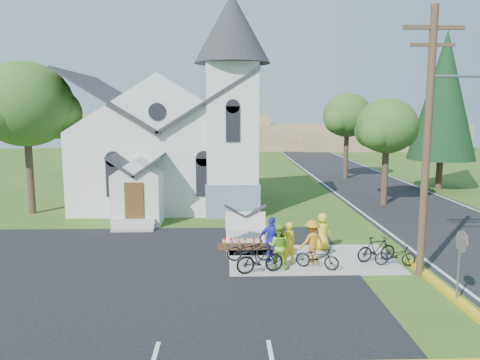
{
  "coord_description": "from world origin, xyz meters",
  "views": [
    {
      "loc": [
        -2.18,
        -18.51,
        6.29
      ],
      "look_at": [
        -1.4,
        5.0,
        2.76
      ],
      "focal_mm": 35.0,
      "sensor_mm": 36.0,
      "label": 1
    }
  ],
  "objects_px": {
    "church_sign": "(245,221)",
    "utility_pole": "(429,134)",
    "bike_2": "(317,257)",
    "cyclist_3": "(312,241)",
    "bike_4": "(395,255)",
    "cyclist_2": "(272,240)",
    "stop_sign": "(461,251)",
    "bike_0": "(249,249)",
    "cyclist_1": "(279,246)",
    "cyclist_4": "(322,231)",
    "bike_1": "(260,259)",
    "cyclist_0": "(288,243)",
    "bike_3": "(376,249)"
  },
  "relations": [
    {
      "from": "bike_0",
      "to": "cyclist_4",
      "type": "xyz_separation_m",
      "value": [
        3.37,
        1.45,
        0.36
      ]
    },
    {
      "from": "utility_pole",
      "to": "bike_2",
      "type": "distance_m",
      "value": 6.29
    },
    {
      "from": "cyclist_0",
      "to": "bike_2",
      "type": "height_order",
      "value": "cyclist_0"
    },
    {
      "from": "bike_0",
      "to": "cyclist_3",
      "type": "height_order",
      "value": "cyclist_3"
    },
    {
      "from": "bike_1",
      "to": "bike_3",
      "type": "xyz_separation_m",
      "value": [
        4.94,
        1.22,
        -0.04
      ]
    },
    {
      "from": "utility_pole",
      "to": "cyclist_0",
      "type": "height_order",
      "value": "utility_pole"
    },
    {
      "from": "cyclist_0",
      "to": "cyclist_1",
      "type": "bearing_deg",
      "value": 23.62
    },
    {
      "from": "cyclist_0",
      "to": "bike_0",
      "type": "relative_size",
      "value": 0.94
    },
    {
      "from": "utility_pole",
      "to": "cyclist_2",
      "type": "bearing_deg",
      "value": 164.72
    },
    {
      "from": "cyclist_4",
      "to": "bike_3",
      "type": "bearing_deg",
      "value": 131.58
    },
    {
      "from": "cyclist_0",
      "to": "cyclist_3",
      "type": "distance_m",
      "value": 1.03
    },
    {
      "from": "cyclist_0",
      "to": "cyclist_2",
      "type": "height_order",
      "value": "cyclist_2"
    },
    {
      "from": "cyclist_2",
      "to": "bike_0",
      "type": "bearing_deg",
      "value": 7.09
    },
    {
      "from": "bike_3",
      "to": "cyclist_1",
      "type": "bearing_deg",
      "value": 85.53
    },
    {
      "from": "bike_1",
      "to": "cyclist_1",
      "type": "bearing_deg",
      "value": -69.87
    },
    {
      "from": "cyclist_4",
      "to": "church_sign",
      "type": "bearing_deg",
      "value": -29.44
    },
    {
      "from": "bike_2",
      "to": "cyclist_3",
      "type": "distance_m",
      "value": 0.9
    },
    {
      "from": "cyclist_3",
      "to": "church_sign",
      "type": "bearing_deg",
      "value": -73.91
    },
    {
      "from": "bike_0",
      "to": "bike_1",
      "type": "bearing_deg",
      "value": -168.65
    },
    {
      "from": "stop_sign",
      "to": "bike_2",
      "type": "distance_m",
      "value": 5.39
    },
    {
      "from": "cyclist_0",
      "to": "bike_1",
      "type": "distance_m",
      "value": 1.64
    },
    {
      "from": "cyclist_3",
      "to": "cyclist_2",
      "type": "bearing_deg",
      "value": -23.33
    },
    {
      "from": "stop_sign",
      "to": "cyclist_3",
      "type": "bearing_deg",
      "value": 133.53
    },
    {
      "from": "church_sign",
      "to": "bike_0",
      "type": "height_order",
      "value": "church_sign"
    },
    {
      "from": "utility_pole",
      "to": "stop_sign",
      "type": "height_order",
      "value": "utility_pole"
    },
    {
      "from": "utility_pole",
      "to": "bike_2",
      "type": "height_order",
      "value": "utility_pole"
    },
    {
      "from": "church_sign",
      "to": "bike_2",
      "type": "distance_m",
      "value": 4.81
    },
    {
      "from": "bike_2",
      "to": "bike_4",
      "type": "bearing_deg",
      "value": -61.32
    },
    {
      "from": "bike_4",
      "to": "cyclist_1",
      "type": "bearing_deg",
      "value": 98.51
    },
    {
      "from": "stop_sign",
      "to": "cyclist_2",
      "type": "bearing_deg",
      "value": 143.29
    },
    {
      "from": "utility_pole",
      "to": "bike_4",
      "type": "bearing_deg",
      "value": 123.61
    },
    {
      "from": "stop_sign",
      "to": "bike_4",
      "type": "xyz_separation_m",
      "value": [
        -0.73,
        3.7,
        -1.3
      ]
    },
    {
      "from": "church_sign",
      "to": "utility_pole",
      "type": "bearing_deg",
      "value": -35.6
    },
    {
      "from": "stop_sign",
      "to": "cyclist_0",
      "type": "xyz_separation_m",
      "value": [
        -5.03,
        4.02,
        -0.85
      ]
    },
    {
      "from": "stop_sign",
      "to": "cyclist_0",
      "type": "bearing_deg",
      "value": 141.34
    },
    {
      "from": "utility_pole",
      "to": "stop_sign",
      "type": "relative_size",
      "value": 4.03
    },
    {
      "from": "utility_pole",
      "to": "bike_0",
      "type": "xyz_separation_m",
      "value": [
        -6.54,
        1.79,
        -4.86
      ]
    },
    {
      "from": "cyclist_2",
      "to": "bike_2",
      "type": "height_order",
      "value": "cyclist_2"
    },
    {
      "from": "utility_pole",
      "to": "bike_1",
      "type": "relative_size",
      "value": 5.3
    },
    {
      "from": "bike_0",
      "to": "cyclist_2",
      "type": "height_order",
      "value": "cyclist_2"
    },
    {
      "from": "cyclist_0",
      "to": "bike_4",
      "type": "distance_m",
      "value": 4.33
    },
    {
      "from": "church_sign",
      "to": "utility_pole",
      "type": "height_order",
      "value": "utility_pole"
    },
    {
      "from": "cyclist_1",
      "to": "cyclist_2",
      "type": "bearing_deg",
      "value": -53.37
    },
    {
      "from": "utility_pole",
      "to": "cyclist_1",
      "type": "relative_size",
      "value": 5.56
    },
    {
      "from": "stop_sign",
      "to": "cyclist_2",
      "type": "relative_size",
      "value": 1.29
    },
    {
      "from": "bike_1",
      "to": "bike_3",
      "type": "relative_size",
      "value": 1.07
    },
    {
      "from": "cyclist_3",
      "to": "bike_4",
      "type": "height_order",
      "value": "cyclist_3"
    },
    {
      "from": "bike_1",
      "to": "bike_2",
      "type": "relative_size",
      "value": 1.09
    },
    {
      "from": "cyclist_3",
      "to": "cyclist_4",
      "type": "xyz_separation_m",
      "value": [
        0.79,
        1.71,
        -0.04
      ]
    },
    {
      "from": "cyclist_2",
      "to": "bike_2",
      "type": "xyz_separation_m",
      "value": [
        1.72,
        -0.79,
        -0.5
      ]
    }
  ]
}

